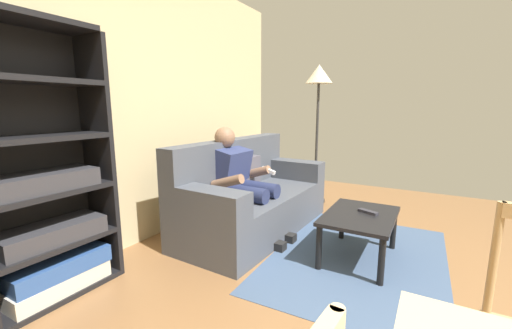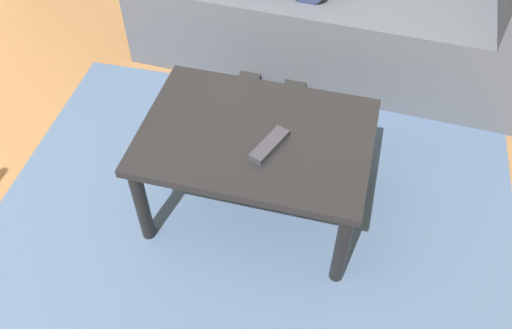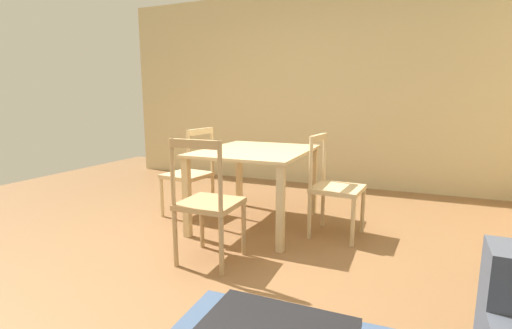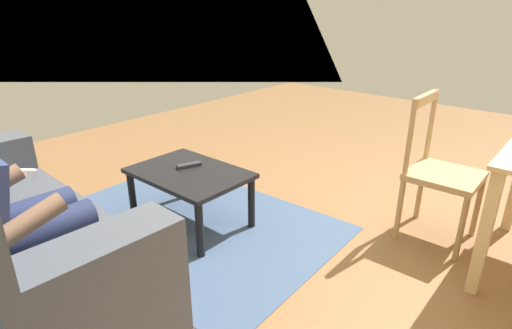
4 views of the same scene
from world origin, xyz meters
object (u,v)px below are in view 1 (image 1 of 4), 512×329
couch (251,198)px  coffee_table (360,221)px  bookshelf (44,196)px  tv_remote (368,212)px  person_lounging (242,181)px  floor_lamp (319,87)px

couch → coffee_table: (-0.12, -1.17, -0.00)m
coffee_table → bookshelf: size_ratio=0.43×
couch → tv_remote: couch is taller
person_lounging → coffee_table: size_ratio=1.40×
bookshelf → floor_lamp: bearing=-15.7°
bookshelf → tv_remote: bearing=-47.2°
coffee_table → tv_remote: 0.11m
tv_remote → bookshelf: bearing=-26.1°
coffee_table → tv_remote: tv_remote is taller
tv_remote → coffee_table: bearing=-20.4°
floor_lamp → couch: bearing=168.4°
floor_lamp → tv_remote: bearing=-145.3°
couch → floor_lamp: bearing=-11.6°
person_lounging → bookshelf: (-1.54, 0.61, 0.14)m
tv_remote → bookshelf: (-1.68, 1.81, 0.30)m
bookshelf → person_lounging: bearing=-21.4°
coffee_table → floor_lamp: floor_lamp is taller
coffee_table → floor_lamp: (1.44, 0.90, 1.22)m
bookshelf → floor_lamp: bookshelf is taller
person_lounging → tv_remote: bearing=-83.6°
person_lounging → floor_lamp: size_ratio=0.60×
tv_remote → floor_lamp: 2.04m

